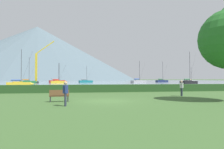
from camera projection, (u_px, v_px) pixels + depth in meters
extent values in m
plane|color=#3D602D|center=(106.00, 101.00, 16.59)|extent=(1000.00, 1000.00, 0.00)
cube|color=#8499A8|center=(80.00, 81.00, 151.52)|extent=(320.00, 246.00, 0.00)
cube|color=#284C23|center=(95.00, 88.00, 27.44)|extent=(80.00, 1.20, 1.03)
cube|color=black|center=(189.00, 82.00, 72.93)|extent=(7.12, 4.29, 1.06)
cone|color=black|center=(196.00, 82.00, 74.74)|extent=(1.38, 1.21, 0.90)
cube|color=black|center=(188.00, 81.00, 72.76)|extent=(2.88, 2.31, 0.67)
cylinder|color=#333338|center=(190.00, 67.00, 73.32)|extent=(0.13, 0.13, 11.13)
cylinder|color=#333338|center=(187.00, 79.00, 72.51)|extent=(2.92, 1.05, 0.12)
cylinder|color=#2D7542|center=(187.00, 79.00, 72.51)|extent=(2.58, 1.20, 0.42)
cylinder|color=#333338|center=(193.00, 68.00, 74.06)|extent=(3.05, 1.02, 10.59)
cube|color=red|center=(57.00, 81.00, 93.70)|extent=(7.55, 4.50, 1.12)
cone|color=red|center=(66.00, 81.00, 95.58)|extent=(1.46, 1.28, 0.95)
cube|color=#A52020|center=(56.00, 81.00, 93.52)|extent=(3.05, 2.44, 0.71)
cylinder|color=#333338|center=(59.00, 72.00, 94.07)|extent=(0.14, 0.14, 8.38)
cylinder|color=#333338|center=(55.00, 79.00, 93.26)|extent=(3.10, 1.09, 0.12)
cylinder|color=gray|center=(55.00, 79.00, 93.26)|extent=(2.74, 1.26, 0.45)
cylinder|color=#333338|center=(62.00, 73.00, 94.84)|extent=(3.25, 1.06, 7.97)
cube|color=gold|center=(58.00, 82.00, 80.53)|extent=(6.10, 3.26, 0.91)
cone|color=gold|center=(67.00, 82.00, 81.83)|extent=(1.14, 0.98, 0.77)
cube|color=gold|center=(57.00, 81.00, 80.41)|extent=(2.42, 1.85, 0.58)
cylinder|color=#333338|center=(60.00, 72.00, 80.81)|extent=(0.12, 0.12, 7.71)
cylinder|color=#333338|center=(56.00, 80.00, 80.23)|extent=(2.56, 0.70, 0.10)
cylinder|color=red|center=(56.00, 80.00, 80.23)|extent=(2.24, 0.86, 0.36)
cylinder|color=#333338|center=(63.00, 73.00, 81.34)|extent=(2.69, 0.66, 7.33)
cube|color=#236B38|center=(28.00, 82.00, 83.12)|extent=(6.37, 3.27, 0.95)
cone|color=#236B38|center=(37.00, 82.00, 84.39)|extent=(1.18, 1.01, 0.81)
cube|color=#206032|center=(27.00, 81.00, 83.00)|extent=(2.50, 1.88, 0.61)
cylinder|color=#333338|center=(29.00, 69.00, 83.42)|extent=(0.12, 0.12, 10.36)
cylinder|color=#333338|center=(26.00, 80.00, 82.83)|extent=(2.70, 0.66, 0.10)
cylinder|color=orange|center=(26.00, 80.00, 82.83)|extent=(2.35, 0.84, 0.38)
cylinder|color=#333338|center=(33.00, 70.00, 83.94)|extent=(2.83, 0.61, 9.85)
cube|color=#9E9EA3|center=(138.00, 82.00, 90.43)|extent=(7.42, 4.73, 1.10)
cone|color=#9E9EA3|center=(145.00, 82.00, 92.46)|extent=(1.46, 1.30, 0.94)
cube|color=gray|center=(138.00, 81.00, 90.23)|extent=(3.04, 2.50, 0.70)
cylinder|color=#333338|center=(139.00, 71.00, 90.83)|extent=(0.14, 0.14, 9.28)
cylinder|color=#333338|center=(137.00, 79.00, 89.95)|extent=(3.00, 1.22, 0.12)
cylinder|color=#2847A3|center=(137.00, 79.00, 89.95)|extent=(2.67, 1.36, 0.44)
cylinder|color=#333338|center=(142.00, 72.00, 91.67)|extent=(3.14, 1.20, 8.83)
cube|color=white|center=(190.00, 82.00, 99.25)|extent=(6.13, 3.00, 0.92)
cone|color=white|center=(196.00, 82.00, 100.39)|extent=(1.13, 0.95, 0.78)
cube|color=silver|center=(190.00, 81.00, 99.15)|extent=(2.39, 1.76, 0.59)
cylinder|color=#333338|center=(191.00, 74.00, 99.50)|extent=(0.12, 0.12, 7.19)
cylinder|color=#333338|center=(189.00, 80.00, 99.00)|extent=(2.62, 0.56, 0.10)
cylinder|color=tan|center=(189.00, 80.00, 99.00)|extent=(2.28, 0.75, 0.37)
cylinder|color=#333338|center=(193.00, 75.00, 99.97)|extent=(2.75, 0.51, 6.84)
cube|color=navy|center=(162.00, 81.00, 111.78)|extent=(7.16, 3.65, 1.07)
cone|color=navy|center=(168.00, 81.00, 113.20)|extent=(1.33, 1.13, 0.91)
cube|color=#1B2449|center=(161.00, 80.00, 111.64)|extent=(2.81, 2.11, 0.68)
cylinder|color=#333338|center=(163.00, 71.00, 112.10)|extent=(0.14, 0.14, 10.73)
cylinder|color=#333338|center=(160.00, 79.00, 111.45)|extent=(3.04, 0.73, 0.12)
cylinder|color=#2D7542|center=(160.00, 79.00, 111.45)|extent=(2.65, 0.94, 0.43)
cylinder|color=#333338|center=(165.00, 72.00, 112.69)|extent=(3.19, 0.67, 10.20)
cube|color=#19707A|center=(86.00, 81.00, 98.38)|extent=(6.81, 3.93, 1.01)
cone|color=#19707A|center=(93.00, 81.00, 100.01)|extent=(1.30, 1.14, 0.86)
cube|color=#16646E|center=(85.00, 81.00, 98.23)|extent=(2.73, 2.16, 0.64)
cylinder|color=#333338|center=(87.00, 74.00, 98.71)|extent=(0.13, 0.13, 7.56)
cylinder|color=#333338|center=(84.00, 79.00, 98.01)|extent=(2.82, 0.92, 0.11)
cylinder|color=gray|center=(84.00, 79.00, 98.01)|extent=(2.48, 1.08, 0.41)
cylinder|color=#333338|center=(90.00, 74.00, 99.37)|extent=(2.95, 0.88, 7.19)
cube|color=gold|center=(19.00, 84.00, 53.38)|extent=(6.06, 2.78, 0.92)
cone|color=gold|center=(33.00, 84.00, 54.40)|extent=(1.10, 0.91, 0.78)
cube|color=gold|center=(18.00, 83.00, 53.29)|extent=(2.34, 1.69, 0.58)
cylinder|color=#333338|center=(21.00, 66.00, 53.64)|extent=(0.12, 0.12, 9.23)
cylinder|color=#333338|center=(16.00, 80.00, 53.16)|extent=(2.62, 0.46, 0.10)
cylinder|color=#2847A3|center=(16.00, 80.00, 53.16)|extent=(2.27, 0.67, 0.37)
cylinder|color=#333338|center=(27.00, 67.00, 54.05)|extent=(2.76, 0.40, 8.78)
cube|color=brown|center=(59.00, 96.00, 16.04)|extent=(1.55, 0.58, 0.06)
cube|color=brown|center=(59.00, 93.00, 15.87)|extent=(1.52, 0.26, 0.45)
cylinder|color=#333338|center=(68.00, 98.00, 16.37)|extent=(0.08, 0.08, 0.45)
cylinder|color=#333338|center=(50.00, 99.00, 16.02)|extent=(0.08, 0.08, 0.45)
cylinder|color=#333338|center=(68.00, 99.00, 16.05)|extent=(0.08, 0.08, 0.45)
cylinder|color=#333338|center=(50.00, 99.00, 15.70)|extent=(0.08, 0.08, 0.45)
cylinder|color=#2D3347|center=(65.00, 100.00, 13.35)|extent=(0.14, 0.14, 0.85)
cylinder|color=#2D3347|center=(65.00, 100.00, 13.53)|extent=(0.14, 0.14, 0.85)
cylinder|color=navy|center=(65.00, 89.00, 13.46)|extent=(0.36, 0.36, 0.55)
cylinder|color=navy|center=(65.00, 89.00, 13.22)|extent=(0.09, 0.09, 0.50)
cylinder|color=navy|center=(66.00, 89.00, 13.69)|extent=(0.09, 0.09, 0.50)
sphere|color=tan|center=(65.00, 83.00, 13.46)|extent=(0.22, 0.22, 0.22)
cylinder|color=#2D3347|center=(182.00, 92.00, 21.25)|extent=(0.14, 0.14, 0.85)
cylinder|color=#2D3347|center=(181.00, 92.00, 21.43)|extent=(0.14, 0.14, 0.85)
cylinder|color=silver|center=(182.00, 85.00, 21.36)|extent=(0.36, 0.36, 0.55)
cylinder|color=silver|center=(183.00, 85.00, 21.12)|extent=(0.09, 0.09, 0.50)
cylinder|color=silver|center=(181.00, 85.00, 21.60)|extent=(0.09, 0.09, 0.50)
sphere|color=tan|center=(182.00, 81.00, 21.37)|extent=(0.22, 0.22, 0.22)
cube|color=#333338|center=(36.00, 82.00, 86.37)|extent=(2.00, 2.00, 0.80)
cube|color=gold|center=(36.00, 67.00, 86.51)|extent=(0.80, 0.80, 11.88)
cube|color=gold|center=(45.00, 47.00, 87.32)|extent=(7.55, 0.36, 5.85)
cone|color=slate|center=(37.00, 53.00, 288.15)|extent=(281.59, 281.59, 76.68)
cone|color=slate|center=(20.00, 62.00, 330.67)|extent=(201.90, 201.90, 58.85)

